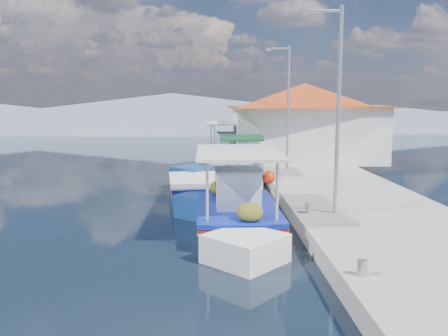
{
  "coord_description": "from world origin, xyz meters",
  "views": [
    {
      "loc": [
        0.97,
        -11.28,
        3.76
      ],
      "look_at": [
        1.37,
        6.01,
        1.3
      ],
      "focal_mm": 36.61,
      "sensor_mm": 36.0,
      "label": 1
    }
  ],
  "objects": [
    {
      "name": "lamp_post_far",
      "position": [
        4.51,
        11.0,
        3.85
      ],
      "size": [
        1.21,
        0.14,
        6.0
      ],
      "color": "#A5A8AD",
      "rests_on": "quay"
    },
    {
      "name": "quay",
      "position": [
        5.9,
        6.0,
        0.25
      ],
      "size": [
        5.0,
        44.0,
        0.5
      ],
      "primitive_type": "cube",
      "color": "#9B9891",
      "rests_on": "ground"
    },
    {
      "name": "main_caique",
      "position": [
        1.67,
        2.09,
        0.51
      ],
      "size": [
        2.45,
        8.02,
        2.64
      ],
      "rotation": [
        0.0,
        0.0,
        -0.02
      ],
      "color": "white",
      "rests_on": "ground"
    },
    {
      "name": "caique_far",
      "position": [
        1.87,
        15.23,
        0.55
      ],
      "size": [
        2.77,
        8.43,
        2.95
      ],
      "rotation": [
        0.0,
        0.0,
        -0.06
      ],
      "color": "white",
      "rests_on": "ground"
    },
    {
      "name": "harbor_building",
      "position": [
        6.2,
        15.0,
        2.78
      ],
      "size": [
        10.49,
        10.49,
        4.4
      ],
      "color": "white",
      "rests_on": "quay"
    },
    {
      "name": "mountain_ridge",
      "position": [
        6.54,
        56.0,
        2.04
      ],
      "size": [
        171.4,
        96.0,
        5.5
      ],
      "color": "slate",
      "rests_on": "ground"
    },
    {
      "name": "caique_green_canopy",
      "position": [
        2.34,
        10.22,
        0.36
      ],
      "size": [
        2.3,
        6.47,
        2.43
      ],
      "rotation": [
        0.0,
        0.0,
        0.09
      ],
      "color": "white",
      "rests_on": "ground"
    },
    {
      "name": "bollards",
      "position": [
        3.8,
        5.25,
        0.65
      ],
      "size": [
        0.2,
        17.2,
        0.3
      ],
      "color": "#A5A8AD",
      "rests_on": "quay"
    },
    {
      "name": "lamp_post_near",
      "position": [
        4.51,
        2.0,
        3.85
      ],
      "size": [
        1.21,
        0.14,
        6.0
      ],
      "color": "#A5A8AD",
      "rests_on": "quay"
    },
    {
      "name": "ground",
      "position": [
        0.0,
        0.0,
        0.0
      ],
      "size": [
        160.0,
        160.0,
        0.0
      ],
      "primitive_type": "plane",
      "color": "black",
      "rests_on": "ground"
    },
    {
      "name": "caique_blue_hull",
      "position": [
        0.36,
        6.23,
        0.35
      ],
      "size": [
        2.64,
        7.15,
        1.28
      ],
      "rotation": [
        0.0,
        0.0,
        -0.11
      ],
      "color": "navy",
      "rests_on": "ground"
    }
  ]
}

